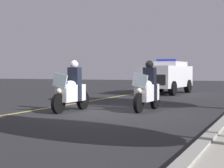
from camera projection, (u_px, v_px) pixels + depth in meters
ground_plane at (102, 112)px, 12.39m from camera, size 80.00×80.00×0.00m
lane_stripe_center at (41, 109)px, 13.33m from camera, size 48.00×0.12×0.01m
police_motorcycle_lead_left at (71, 91)px, 12.59m from camera, size 2.14×0.61×1.72m
police_motorcycle_lead_right at (147, 90)px, 12.76m from camera, size 2.14×0.61×1.72m
police_suv at (166, 76)px, 22.28m from camera, size 5.01×2.33×2.05m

